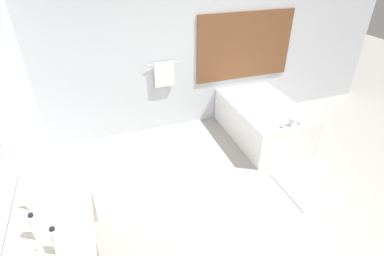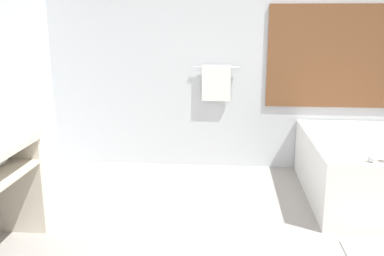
# 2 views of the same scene
# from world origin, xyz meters

# --- Properties ---
(wall_back_with_blinds) EXTENTS (7.40, 0.13, 2.70)m
(wall_back_with_blinds) POSITION_xyz_m (0.04, 2.23, 1.35)
(wall_back_with_blinds) COLOR silver
(wall_back_with_blinds) RESTS_ON ground_plane
(bathtub) EXTENTS (0.99, 1.57, 0.70)m
(bathtub) POSITION_xyz_m (1.10, 1.40, 0.32)
(bathtub) COLOR white
(bathtub) RESTS_ON ground_plane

